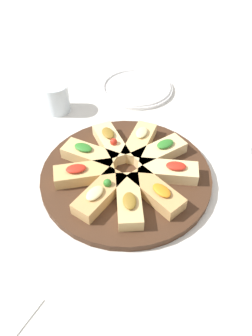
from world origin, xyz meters
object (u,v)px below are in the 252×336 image
at_px(serving_board, 126,175).
at_px(plate_left, 137,88).
at_px(napkin_stack, 3,307).
at_px(water_glass, 56,98).

relative_size(serving_board, plate_left, 1.74).
bearing_deg(plate_left, napkin_stack, -77.85).
height_order(serving_board, water_glass, water_glass).
bearing_deg(napkin_stack, serving_board, 87.07).
bearing_deg(napkin_stack, water_glass, 120.67).
bearing_deg(water_glass, napkin_stack, -59.33).
relative_size(serving_board, napkin_stack, 3.82).
bearing_deg(serving_board, water_glass, 157.83).
relative_size(serving_board, water_glass, 4.78).
relative_size(plate_left, napkin_stack, 2.20).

